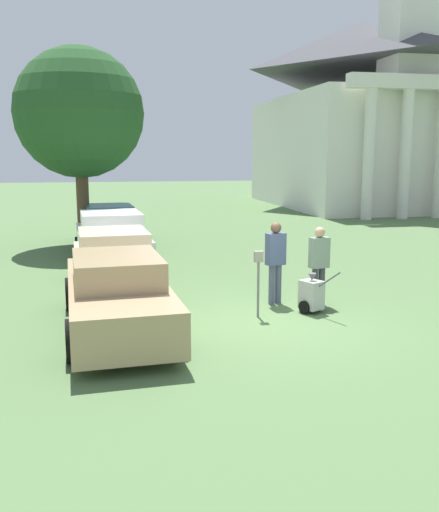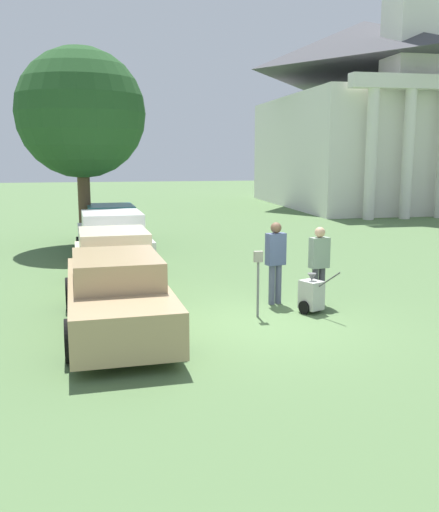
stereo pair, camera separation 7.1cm
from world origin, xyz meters
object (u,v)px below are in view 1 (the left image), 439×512
Objects in this scene: parked_car_tan at (117,294)px; parked_car_cream at (114,263)px; parking_meter at (258,271)px; parked_car_white at (111,242)px; person_supervisor at (319,261)px; equipment_cart at (312,295)px; person_worker at (275,257)px; church at (361,110)px; parked_car_teal at (110,227)px.

parked_car_cream is (0.00, 3.18, 0.00)m from parked_car_tan.
parked_car_white is at bearing 115.32° from parking_meter.
equipment_cart is (-0.36, -0.54, -0.61)m from person_supervisor.
parked_car_tan is 4.06m from equipment_cart.
person_supervisor is 0.88m from equipment_cart.
equipment_cart is (0.54, -0.84, -0.67)m from person_worker.
church reaches higher than person_supervisor.
person_supervisor reaches higher than parking_meter.
parked_car_teal is at bearing 106.05° from parking_meter.
equipment_cart is at bearing -38.15° from parked_car_cream.
person_supervisor is at bearing 22.57° from parking_meter.
parked_car_teal reaches higher than parking_meter.
parked_car_cream reaches higher than parked_car_tan.
parked_car_white is 5.10× the size of equipment_cart.
parked_car_tan is 2.86m from parking_meter.
church reaches higher than parked_car_cream.
church is at bearing 44.40° from parked_car_white.
person_worker is (3.49, -1.96, 0.37)m from parked_car_cream.
parking_meter is 1.33m from equipment_cart.
parked_car_teal is 2.81× the size of person_supervisor.
parked_car_teal is at bearing 86.60° from parked_car_tan.
parked_car_white reaches higher than parked_car_teal.
person_worker is at bearing -72.06° from parked_car_teal.
parked_car_white is 24.38m from church.
parked_car_cream is 4.94m from person_supervisor.
parked_car_white is 2.78× the size of person_worker.
parked_car_tan is at bearing 4.52° from person_worker.
parked_car_teal is 3.57× the size of parking_meter.
church is at bearing -133.59° from person_worker.
parked_car_teal is at bearing -75.08° from person_supervisor.
parked_car_cream is 2.70× the size of person_supervisor.
parked_car_cream is at bearing -93.40° from parked_car_white.
parked_car_cream reaches higher than equipment_cart.
equipment_cart is at bearing -70.96° from parked_car_teal.
parking_meter is at bearing -77.35° from parked_car_teal.
parked_car_cream reaches higher than parking_meter.
parked_car_white is at bearing 86.60° from parked_car_tan.
church is at bearing 37.65° from equipment_cart.
parked_car_cream is 4.02m from person_worker.
parked_car_cream is at bearing -44.07° from person_worker.
parked_car_teal is 0.22× the size of church.
parked_car_tan is 6.27m from parked_car_white.
person_worker reaches higher than parked_car_white.
parking_meter is 1.37× the size of equipment_cart.
equipment_cart is (4.03, -9.76, -0.33)m from parked_car_teal.
parking_meter is 1.68m from person_supervisor.
person_worker is at bearing 15.84° from parked_car_tan.
parked_car_cream is at bearing -37.78° from person_supervisor.
equipment_cart is at bearing -116.95° from church.
parked_car_tan is at bearing -123.78° from church.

